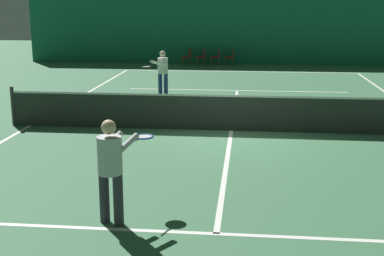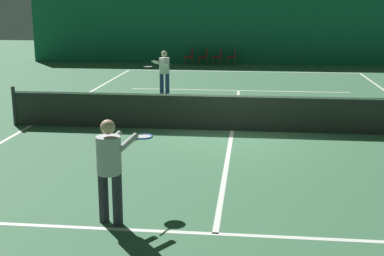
{
  "view_description": "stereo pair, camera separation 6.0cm",
  "coord_description": "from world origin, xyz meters",
  "px_view_note": "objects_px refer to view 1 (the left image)",
  "views": [
    {
      "loc": [
        0.41,
        -13.68,
        3.36
      ],
      "look_at": [
        -0.65,
        -3.68,
        0.94
      ],
      "focal_mm": 50.0,
      "sensor_mm": 36.0,
      "label": 1
    },
    {
      "loc": [
        0.47,
        -13.67,
        3.36
      ],
      "look_at": [
        -0.65,
        -3.68,
        0.94
      ],
      "focal_mm": 50.0,
      "sensor_mm": 36.0,
      "label": 2
    }
  ],
  "objects_px": {
    "player_near": "(112,163)",
    "courtside_chair_2": "(216,56)",
    "player_far": "(162,70)",
    "courtside_chair_1": "(202,56)",
    "tennis_net": "(232,112)",
    "courtside_chair_3": "(231,56)",
    "courtside_chair_0": "(188,56)"
  },
  "relations": [
    {
      "from": "courtside_chair_1",
      "to": "courtside_chair_3",
      "type": "xyz_separation_m",
      "value": [
        1.5,
        0.0,
        0.0
      ]
    },
    {
      "from": "courtside_chair_1",
      "to": "courtside_chair_0",
      "type": "bearing_deg",
      "value": -90.0
    },
    {
      "from": "player_far",
      "to": "tennis_net",
      "type": "bearing_deg",
      "value": 53.54
    },
    {
      "from": "tennis_net",
      "to": "player_near",
      "type": "xyz_separation_m",
      "value": [
        -1.61,
        -6.14,
        0.44
      ]
    },
    {
      "from": "player_near",
      "to": "courtside_chair_2",
      "type": "distance_m",
      "value": 20.52
    },
    {
      "from": "player_far",
      "to": "courtside_chair_3",
      "type": "bearing_deg",
      "value": -166.84
    },
    {
      "from": "courtside_chair_3",
      "to": "courtside_chair_2",
      "type": "bearing_deg",
      "value": -90.0
    },
    {
      "from": "courtside_chair_1",
      "to": "courtside_chair_3",
      "type": "relative_size",
      "value": 1.0
    },
    {
      "from": "courtside_chair_1",
      "to": "courtside_chair_2",
      "type": "distance_m",
      "value": 0.75
    },
    {
      "from": "courtside_chair_2",
      "to": "courtside_chair_3",
      "type": "relative_size",
      "value": 1.0
    },
    {
      "from": "tennis_net",
      "to": "courtside_chair_2",
      "type": "xyz_separation_m",
      "value": [
        -1.29,
        14.37,
        -0.03
      ]
    },
    {
      "from": "player_far",
      "to": "player_near",
      "type": "bearing_deg",
      "value": 31.46
    },
    {
      "from": "tennis_net",
      "to": "courtside_chair_0",
      "type": "xyz_separation_m",
      "value": [
        -2.79,
        14.37,
        -0.03
      ]
    },
    {
      "from": "player_far",
      "to": "courtside_chair_1",
      "type": "xyz_separation_m",
      "value": [
        0.63,
        9.23,
        -0.44
      ]
    },
    {
      "from": "player_far",
      "to": "courtside_chair_1",
      "type": "bearing_deg",
      "value": -157.76
    },
    {
      "from": "courtside_chair_0",
      "to": "courtside_chair_2",
      "type": "bearing_deg",
      "value": 90.0
    },
    {
      "from": "courtside_chair_3",
      "to": "tennis_net",
      "type": "bearing_deg",
      "value": 2.14
    },
    {
      "from": "player_near",
      "to": "courtside_chair_1",
      "type": "xyz_separation_m",
      "value": [
        -0.43,
        20.51,
        -0.47
      ]
    },
    {
      "from": "tennis_net",
      "to": "courtside_chair_3",
      "type": "xyz_separation_m",
      "value": [
        -0.54,
        14.37,
        -0.03
      ]
    },
    {
      "from": "player_far",
      "to": "courtside_chair_1",
      "type": "distance_m",
      "value": 9.27
    },
    {
      "from": "courtside_chair_1",
      "to": "courtside_chair_3",
      "type": "height_order",
      "value": "same"
    },
    {
      "from": "player_near",
      "to": "player_far",
      "type": "bearing_deg",
      "value": 25.47
    },
    {
      "from": "tennis_net",
      "to": "courtside_chair_1",
      "type": "height_order",
      "value": "tennis_net"
    },
    {
      "from": "player_near",
      "to": "courtside_chair_2",
      "type": "xyz_separation_m",
      "value": [
        0.32,
        20.51,
        -0.47
      ]
    },
    {
      "from": "tennis_net",
      "to": "courtside_chair_3",
      "type": "height_order",
      "value": "tennis_net"
    },
    {
      "from": "player_near",
      "to": "courtside_chair_3",
      "type": "relative_size",
      "value": 1.95
    },
    {
      "from": "tennis_net",
      "to": "courtside_chair_2",
      "type": "relative_size",
      "value": 14.29
    },
    {
      "from": "courtside_chair_1",
      "to": "player_far",
      "type": "bearing_deg",
      "value": -3.88
    },
    {
      "from": "courtside_chair_0",
      "to": "courtside_chair_2",
      "type": "height_order",
      "value": "same"
    },
    {
      "from": "player_far",
      "to": "courtside_chair_0",
      "type": "xyz_separation_m",
      "value": [
        -0.12,
        9.23,
        -0.44
      ]
    },
    {
      "from": "courtside_chair_1",
      "to": "courtside_chair_2",
      "type": "relative_size",
      "value": 1.0
    },
    {
      "from": "player_far",
      "to": "courtside_chair_0",
      "type": "bearing_deg",
      "value": -153.11
    }
  ]
}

